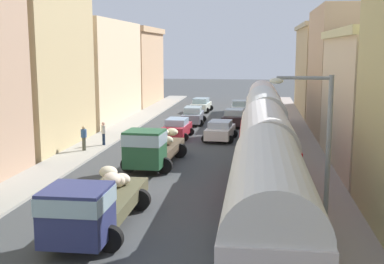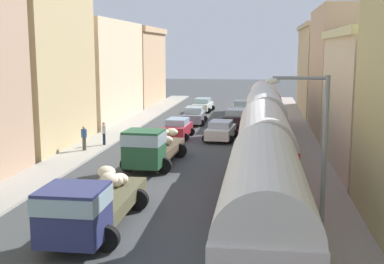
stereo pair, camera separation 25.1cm
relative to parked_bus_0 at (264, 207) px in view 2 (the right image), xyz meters
The scene contains 24 objects.
ground_plane 21.13m from the parked_bus_0, 102.65° to the left, with size 154.00×154.00×0.00m, color #3D4042.
sidewalk_left 23.78m from the parked_bus_0, 120.03° to the left, with size 2.50×70.00×0.14m, color #9C9A92.
sidewalk_right 20.78m from the parked_bus_0, 82.63° to the left, with size 2.50×70.00×0.14m, color #A0938A.
building_left_2 24.36m from the parked_bus_0, 130.50° to the left, with size 5.02×10.08×12.42m.
building_left_3 35.37m from the parked_bus_0, 117.02° to the left, with size 5.87×14.30×9.33m.
building_left_4 47.96m from the parked_bus_0, 109.25° to the left, with size 5.93×12.25×9.26m.
building_right_2 16.30m from the parked_bus_0, 68.30° to the left, with size 4.60×11.70×7.84m.
building_right_3 27.47m from the parked_bus_0, 76.42° to the left, with size 5.04×10.80×9.93m.
building_right_4 40.82m from the parked_bus_0, 80.88° to the left, with size 5.62×14.74×9.27m.
parked_bus_0 is the anchor object (origin of this frame).
parked_bus_1 9.00m from the parked_bus_0, 90.00° to the left, with size 3.46×8.91×4.07m.
parked_bus_2 18.00m from the parked_bus_0, 90.00° to the left, with size 3.42×9.01×4.15m.
parked_bus_3 27.00m from the parked_bus_0, 90.00° to the left, with size 3.42×9.80×3.96m.
cargo_truck_0 6.88m from the parked_bus_0, 156.97° to the left, with size 3.00×7.38×2.26m.
cargo_truck_1 14.68m from the parked_bus_0, 115.70° to the left, with size 3.11×7.00×2.42m.
car_0 23.87m from the parked_bus_0, 105.95° to the left, with size 2.37×4.04×1.51m.
car_1 30.83m from the parked_bus_0, 101.77° to the left, with size 2.32×4.39×1.57m.
car_2 39.58m from the parked_bus_0, 99.59° to the left, with size 2.46×4.07×1.49m.
car_3 22.66m from the parked_bus_0, 98.10° to the left, with size 2.56×4.10×1.47m.
car_4 29.39m from the parked_bus_0, 94.85° to the left, with size 2.52×3.83×1.54m.
car_5 37.44m from the parked_bus_0, 93.68° to the left, with size 2.34×3.73×1.47m.
pedestrian_0 20.52m from the parked_bus_0, 124.96° to the left, with size 0.54×0.54×1.76m.
pedestrian_1 21.79m from the parked_bus_0, 120.45° to the left, with size 0.43×0.43×1.75m.
streetlamp_near 2.99m from the parked_bus_0, 52.84° to the left, with size 2.02×0.28×5.95m.
Camera 2 is at (4.50, -7.49, 6.77)m, focal length 46.38 mm.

